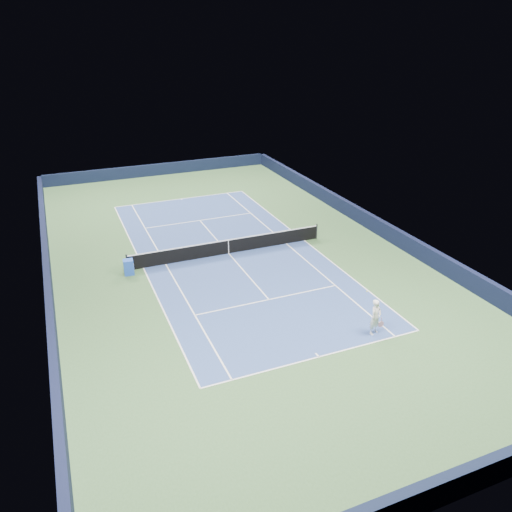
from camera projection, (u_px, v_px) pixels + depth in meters
name	position (u px, v px, depth m)	size (l,w,h in m)	color
ground	(229.00, 253.00, 32.09)	(40.00, 40.00, 0.00)	#365931
wall_far	(160.00, 169.00, 48.43)	(22.00, 0.35, 1.10)	black
wall_near	(447.00, 488.00, 15.28)	(22.00, 0.35, 1.10)	#101932
wall_right	(371.00, 222.00, 35.62)	(0.35, 40.00, 1.10)	#111633
wall_left	(48.00, 276.00, 28.09)	(0.35, 40.00, 1.10)	black
court_surface	(229.00, 253.00, 32.09)	(10.97, 23.77, 0.01)	navy
baseline_far	(181.00, 199.00, 42.02)	(10.97, 0.08, 0.00)	white
baseline_near	(319.00, 357.00, 22.15)	(10.97, 0.08, 0.00)	white
sideline_doubles_right	(304.00, 240.00, 33.99)	(0.08, 23.77, 0.00)	white
sideline_doubles_left	(143.00, 268.00, 30.18)	(0.08, 23.77, 0.00)	white
sideline_singles_right	(286.00, 244.00, 33.51)	(0.08, 23.77, 0.00)	white
sideline_singles_left	(166.00, 264.00, 30.65)	(0.08, 23.77, 0.00)	white
service_line_far	(200.00, 220.00, 37.43)	(8.23, 0.08, 0.00)	white
service_line_near	(269.00, 300.00, 26.73)	(8.23, 0.08, 0.00)	white
center_service_line	(229.00, 253.00, 32.08)	(0.08, 12.80, 0.00)	white
center_mark_far	(182.00, 199.00, 41.89)	(0.08, 0.30, 0.00)	white
center_mark_near	(317.00, 355.00, 22.27)	(0.08, 0.30, 0.00)	white
tennis_net	(228.00, 246.00, 31.87)	(12.90, 0.10, 1.07)	black
sponsor_cube	(129.00, 267.00, 29.25)	(0.63, 0.56, 0.93)	blue
tennis_player	(376.00, 317.00, 23.47)	(0.86, 1.35, 1.80)	white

